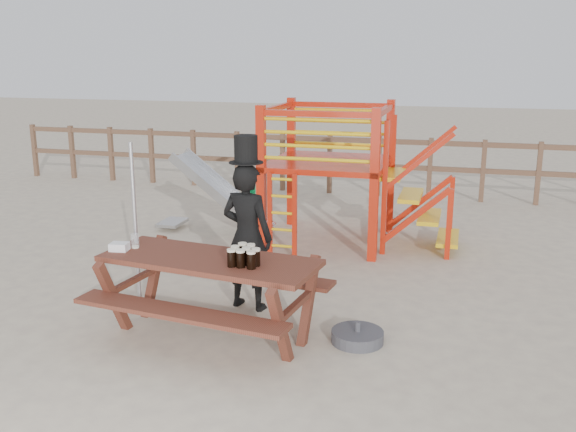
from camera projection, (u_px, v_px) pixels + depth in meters
name	position (u px, v px, depth m)	size (l,w,h in m)	color
ground	(234.00, 335.00, 6.54)	(60.00, 60.00, 0.00)	beige
back_fence	(354.00, 158.00, 12.89)	(15.09, 0.09, 1.20)	brown
playground_fort	(323.00, 172.00, 9.59)	(4.71, 1.84, 2.10)	red
picnic_table	(210.00, 287.00, 6.39)	(2.33, 1.75, 0.84)	maroon
man_with_hat	(247.00, 233.00, 7.06)	(0.67, 0.50, 1.95)	black
metal_pole	(136.00, 232.00, 6.78)	(0.04, 0.04, 1.91)	#B2B2B7
parasol_base	(357.00, 336.00, 6.37)	(0.52, 0.52, 0.22)	#3C3C42
paper_bag	(119.00, 247.00, 6.54)	(0.18, 0.14, 0.08)	white
stout_pints	(244.00, 256.00, 6.09)	(0.30, 0.31, 0.17)	black
empty_glasses	(135.00, 241.00, 6.62)	(0.08, 0.08, 0.15)	silver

